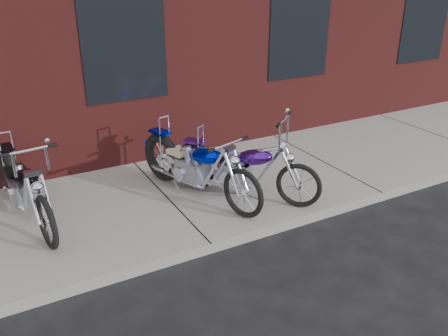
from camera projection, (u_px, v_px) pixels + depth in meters
ground at (211, 254)px, 6.10m from camera, size 120.00×120.00×0.00m
sidewalk at (166, 201)px, 7.27m from camera, size 22.00×3.00×0.15m
chopper_purple at (241, 170)px, 7.10m from camera, size 1.54×1.93×1.32m
chopper_blue at (196, 168)px, 7.11m from camera, size 0.93×2.44×1.10m
chopper_third at (25, 189)px, 6.47m from camera, size 0.61×2.44×1.24m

